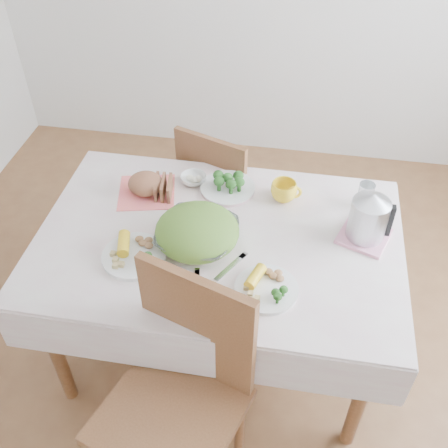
% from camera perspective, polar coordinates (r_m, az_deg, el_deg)
% --- Properties ---
extents(floor, '(3.60, 3.60, 0.00)m').
position_cam_1_polar(floor, '(2.74, -0.49, -12.93)').
color(floor, brown).
rests_on(floor, ground).
extents(dining_table, '(1.40, 0.90, 0.75)m').
position_cam_1_polar(dining_table, '(2.44, -0.55, -7.96)').
color(dining_table, brown).
rests_on(dining_table, floor).
extents(tablecloth, '(1.50, 1.00, 0.01)m').
position_cam_1_polar(tablecloth, '(2.16, -0.61, -1.54)').
color(tablecloth, silver).
rests_on(tablecloth, dining_table).
extents(chair_near, '(0.59, 0.59, 1.03)m').
position_cam_1_polar(chair_near, '(2.02, -5.86, -20.48)').
color(chair_near, brown).
rests_on(chair_near, floor).
extents(chair_far, '(0.52, 0.52, 0.90)m').
position_cam_1_polar(chair_far, '(2.87, 0.53, 3.76)').
color(chair_far, brown).
rests_on(chair_far, floor).
extents(salad_bowl, '(0.36, 0.36, 0.08)m').
position_cam_1_polar(salad_bowl, '(2.11, -2.92, -1.31)').
color(salad_bowl, white).
rests_on(salad_bowl, tablecloth).
extents(dinner_plate_left, '(0.28, 0.28, 0.02)m').
position_cam_1_polar(dinner_plate_left, '(2.10, -9.74, -3.47)').
color(dinner_plate_left, white).
rests_on(dinner_plate_left, tablecloth).
extents(dinner_plate_right, '(0.34, 0.34, 0.02)m').
position_cam_1_polar(dinner_plate_right, '(1.96, 4.63, -7.08)').
color(dinner_plate_right, white).
rests_on(dinner_plate_right, tablecloth).
extents(broccoli_plate, '(0.28, 0.28, 0.02)m').
position_cam_1_polar(broccoli_plate, '(2.38, 0.39, 3.90)').
color(broccoli_plate, beige).
rests_on(broccoli_plate, tablecloth).
extents(napkin, '(0.30, 0.30, 0.00)m').
position_cam_1_polar(napkin, '(2.40, -8.41, 3.44)').
color(napkin, '#F16763').
rests_on(napkin, tablecloth).
extents(bread_loaf, '(0.20, 0.19, 0.09)m').
position_cam_1_polar(bread_loaf, '(2.37, -8.54, 4.49)').
color(bread_loaf, brown).
rests_on(bread_loaf, napkin).
extents(fruit_bowl, '(0.14, 0.14, 0.04)m').
position_cam_1_polar(fruit_bowl, '(2.43, -3.33, 4.90)').
color(fruit_bowl, white).
rests_on(fruit_bowl, tablecloth).
extents(yellow_mug, '(0.13, 0.13, 0.09)m').
position_cam_1_polar(yellow_mug, '(2.33, 6.53, 3.57)').
color(yellow_mug, yellow).
rests_on(yellow_mug, tablecloth).
extents(glass_tumbler, '(0.07, 0.07, 0.13)m').
position_cam_1_polar(glass_tumbler, '(2.33, 15.10, 2.93)').
color(glass_tumbler, white).
rests_on(glass_tumbler, tablecloth).
extents(pink_tray, '(0.24, 0.24, 0.02)m').
position_cam_1_polar(pink_tray, '(2.23, 14.97, -1.28)').
color(pink_tray, pink).
rests_on(pink_tray, tablecloth).
extents(electric_kettle, '(0.20, 0.20, 0.21)m').
position_cam_1_polar(electric_kettle, '(2.15, 15.49, 0.89)').
color(electric_kettle, '#B2B5BA').
rests_on(electric_kettle, pink_tray).
extents(fork_left, '(0.05, 0.17, 0.00)m').
position_cam_1_polar(fork_left, '(1.98, -3.02, -6.82)').
color(fork_left, silver).
rests_on(fork_left, tablecloth).
extents(fork_right, '(0.11, 0.17, 0.00)m').
position_cam_1_polar(fork_right, '(2.04, 0.71, -4.69)').
color(fork_right, silver).
rests_on(fork_right, tablecloth).
extents(knife, '(0.16, 0.09, 0.00)m').
position_cam_1_polar(knife, '(1.95, -1.03, -7.71)').
color(knife, silver).
rests_on(knife, tablecloth).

